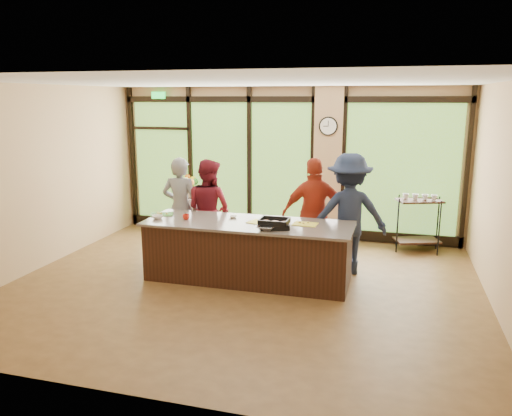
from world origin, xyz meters
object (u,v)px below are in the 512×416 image
Objects in this scene: island_base at (248,252)px; roasting_pan at (274,226)px; cook_left at (181,208)px; cook_right at (349,214)px; bar_cart at (418,217)px; flower_stand at (188,214)px.

roasting_pan reaches higher than island_base.
cook_left is 0.92× the size of cook_right.
bar_cart is (2.12, 2.51, -0.32)m from roasting_pan.
flower_stand is 4.65m from bar_cart.
roasting_pan is 0.39× the size of bar_cart.
island_base is at bearing -26.43° from flower_stand.
flower_stand is at bearing -74.81° from cook_left.
cook_left is at bearing 133.71° from roasting_pan.
flower_stand is at bearing 114.25° from roasting_pan.
flower_stand is at bearing -40.22° from cook_right.
cook_left is at bearing -179.45° from bar_cart.
roasting_pan is at bearing -27.01° from island_base.
island_base is at bearing 148.15° from cook_left.
roasting_pan reaches higher than flower_stand.
cook_right is 3.94m from flower_stand.
cook_right is 1.92m from bar_cart.
cook_left reaches higher than flower_stand.
island_base is at bearing 134.09° from roasting_pan.
cook_right reaches higher than roasting_pan.
island_base reaches higher than flower_stand.
flower_stand is at bearing 157.78° from bar_cart.
island_base is 7.38× the size of roasting_pan.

